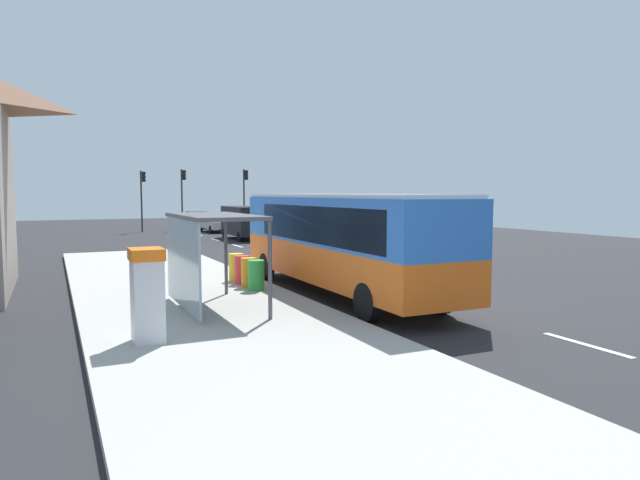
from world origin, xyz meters
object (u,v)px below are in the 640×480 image
Objects in this scene: traffic_light_far_side at (142,191)px; bus_shelter at (203,237)px; recycling_bin_orange at (249,272)px; recycling_bin_green at (256,275)px; white_van at (244,220)px; recycling_bin_yellow at (236,267)px; recycling_bin_red at (242,270)px; traffic_light_near_side at (245,190)px; traffic_light_median at (183,190)px; sedan_near at (215,222)px; sedan_far at (198,219)px; ticket_machine at (147,294)px; bus at (340,237)px.

traffic_light_far_side is 34.08m from bus_shelter.
recycling_bin_orange is 0.19× the size of traffic_light_far_side.
recycling_bin_orange is (0.00, 0.70, 0.00)m from recycling_bin_green.
recycling_bin_yellow is (-6.40, -18.92, -0.69)m from white_van.
recycling_bin_yellow is at bearing 90.00° from recycling_bin_red.
traffic_light_near_side reaches higher than recycling_bin_green.
sedan_near is at bearing -60.48° from traffic_light_median.
sedan_far is 38.41m from bus_shelter.
recycling_bin_red is 4.45m from bus_shelter.
traffic_light_far_side is at bearing -147.06° from sedan_far.
ticket_machine is at bearing -110.97° from traffic_light_near_side.
white_van reaches higher than recycling_bin_orange.
recycling_bin_orange is 31.85m from traffic_light_near_side.
sedan_far is 4.69× the size of recycling_bin_green.
sedan_far is (0.00, 6.06, 0.00)m from sedan_near.
white_van is 21.31m from recycling_bin_orange.
traffic_light_far_side is at bearing -167.12° from traffic_light_median.
recycling_bin_red is at bearing -90.00° from recycling_bin_yellow.
traffic_light_median is (4.60, 30.41, 2.85)m from recycling_bin_yellow.
sedan_near is at bearing 76.82° from recycling_bin_red.
white_van is 2.70× the size of ticket_machine.
white_van reaches higher than sedan_near.
bus is at bearing -93.60° from traffic_light_median.
ticket_machine reaches higher than recycling_bin_red.
ticket_machine is 3.47m from bus_shelter.
ticket_machine reaches higher than sedan_far.
recycling_bin_red is 0.18× the size of traffic_light_median.
traffic_light_near_side is (3.20, 1.76, 2.72)m from sedan_near.
traffic_light_far_side is at bearing 87.97° from recycling_bin_orange.
bus_shelter is at bearing -121.70° from recycling_bin_red.
recycling_bin_orange and recycling_bin_red have the same top height.
bus_shelter reaches higher than sedan_far.
recycling_bin_green is 32.52m from traffic_light_near_side.
white_van is 21.98m from recycling_bin_green.
sedan_near reaches higher than recycling_bin_green.
traffic_light_far_side is at bearing 87.92° from recycling_bin_red.
traffic_light_near_side reaches higher than traffic_light_median.
bus is 11.62× the size of recycling_bin_green.
recycling_bin_orange is at bearing 90.00° from recycling_bin_green.
recycling_bin_red is 30.45m from traffic_light_far_side.
bus_shelter is at bearing -103.11° from sedan_far.
traffic_light_near_side reaches higher than recycling_bin_red.
bus is 5.69× the size of ticket_machine.
bus_shelter reaches higher than white_van.
traffic_light_median is (-1.90, -2.70, 2.71)m from sedan_far.
bus_shelter is at bearing -127.51° from recycling_bin_orange.
traffic_light_median is at bearing 81.95° from recycling_bin_green.
recycling_bin_green is at bearing -90.00° from recycling_bin_yellow.
recycling_bin_yellow is at bearing 62.68° from bus_shelter.
traffic_light_near_side is at bearing 28.79° from sedan_near.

